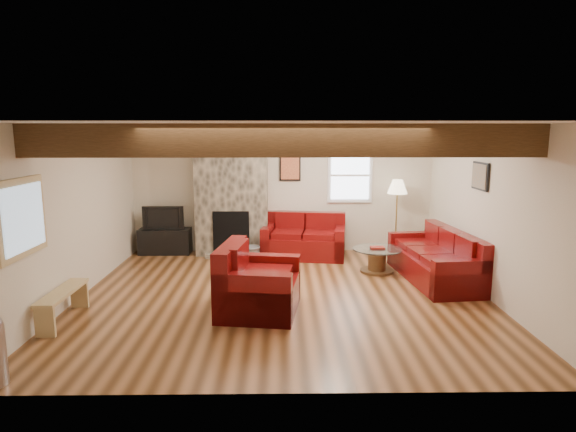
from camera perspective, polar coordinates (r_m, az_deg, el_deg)
name	(u,v)px	position (r m, az deg, el deg)	size (l,w,h in m)	color
room	(283,213)	(6.97, -0.57, 0.40)	(8.00, 8.00, 8.00)	#502F15
oak_beam	(284,140)	(5.63, -0.53, 8.96)	(6.00, 0.36, 0.38)	#362410
chimney_breast	(232,193)	(9.49, -6.69, 2.70)	(1.40, 0.67, 2.50)	#37332A
back_window	(350,175)	(9.72, 7.36, 4.81)	(0.90, 0.08, 1.10)	white
hatch_window	(22,218)	(6.20, -29.02, -0.20)	(0.08, 1.00, 0.90)	tan
ceiling_dome	(339,130)	(7.83, 6.09, 10.14)	(0.40, 0.40, 0.18)	#F0E6CC
artwork_back	(290,168)	(9.62, 0.25, 5.73)	(0.42, 0.06, 0.52)	black
artwork_right	(480,176)	(7.80, 21.77, 4.41)	(0.06, 0.55, 0.42)	black
sofa_three	(434,255)	(8.25, 16.96, -4.49)	(2.12, 0.89, 0.82)	#47050A
loveseat	(304,236)	(9.33, 1.91, -2.37)	(1.57, 0.90, 0.83)	#47050A
armchair_red	(259,278)	(6.53, -3.45, -7.40)	(1.14, 1.00, 0.93)	#47050A
coffee_table	(377,260)	(8.52, 10.51, -5.17)	(0.86, 0.86, 0.45)	#462E16
tv_cabinet	(165,241)	(9.93, -14.35, -2.90)	(1.01, 0.40, 0.51)	black
television	(164,217)	(9.83, -14.47, -0.14)	(0.81, 0.11, 0.47)	black
floor_lamp	(397,191)	(9.55, 12.83, 2.91)	(0.38, 0.38, 1.50)	tan
pine_bench	(63,306)	(6.91, -25.07, -9.64)	(0.25, 1.08, 0.41)	tan
coal_bucket	(251,255)	(8.90, -4.44, -4.64)	(0.36, 0.36, 0.34)	slate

